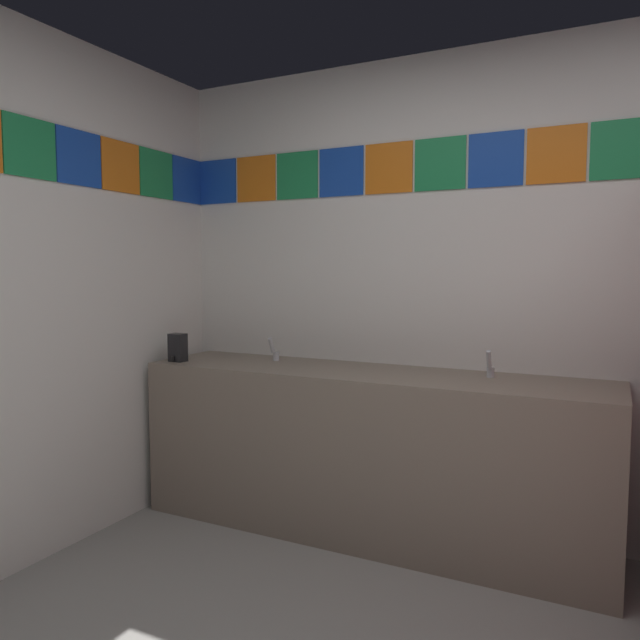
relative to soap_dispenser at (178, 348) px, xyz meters
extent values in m
cube|color=white|center=(1.81, 0.49, 0.32)|extent=(3.95, 0.08, 2.50)
cube|color=#1947B7|center=(-0.02, 0.44, 0.99)|extent=(0.27, 0.01, 0.27)
cube|color=orange|center=(0.26, 0.44, 0.99)|extent=(0.27, 0.01, 0.27)
cube|color=#1E8C4C|center=(0.54, 0.44, 0.99)|extent=(0.27, 0.01, 0.27)
cube|color=#1947B7|center=(0.82, 0.44, 0.99)|extent=(0.27, 0.01, 0.27)
cube|color=orange|center=(1.10, 0.44, 0.99)|extent=(0.27, 0.01, 0.27)
cube|color=#1E8C4C|center=(1.39, 0.44, 0.99)|extent=(0.27, 0.01, 0.27)
cube|color=#1947B7|center=(1.67, 0.44, 0.99)|extent=(0.27, 0.01, 0.27)
cube|color=orange|center=(1.95, 0.44, 0.99)|extent=(0.27, 0.01, 0.27)
cube|color=#1E8C4C|center=(2.23, 0.44, 0.99)|extent=(0.27, 0.01, 0.27)
cube|color=#1E8C4C|center=(-0.16, -0.79, 0.99)|extent=(0.01, 0.27, 0.27)
cube|color=#1947B7|center=(-0.16, -0.52, 0.99)|extent=(0.01, 0.27, 0.27)
cube|color=orange|center=(-0.16, -0.24, 0.99)|extent=(0.01, 0.27, 0.27)
cube|color=#1E8C4C|center=(-0.16, 0.03, 0.99)|extent=(0.01, 0.27, 0.27)
cube|color=#1947B7|center=(-0.16, 0.31, 0.99)|extent=(0.01, 0.27, 0.27)
cube|color=gray|center=(1.09, 0.16, -0.51)|extent=(2.42, 0.57, 0.85)
cube|color=gray|center=(1.09, 0.43, -0.12)|extent=(2.42, 0.03, 0.08)
cylinder|color=white|center=(0.49, 0.13, -0.13)|extent=(0.34, 0.34, 0.10)
cylinder|color=white|center=(1.70, 0.13, -0.13)|extent=(0.34, 0.34, 0.10)
cylinder|color=silver|center=(0.49, 0.27, -0.05)|extent=(0.04, 0.04, 0.05)
cylinder|color=silver|center=(0.49, 0.22, 0.02)|extent=(0.02, 0.06, 0.09)
cylinder|color=silver|center=(1.70, 0.27, -0.05)|extent=(0.04, 0.04, 0.05)
cylinder|color=silver|center=(1.70, 0.22, 0.02)|extent=(0.02, 0.06, 0.09)
cube|color=black|center=(0.00, 0.00, 0.00)|extent=(0.09, 0.07, 0.16)
cylinder|color=black|center=(0.00, -0.04, -0.06)|extent=(0.02, 0.02, 0.03)
camera|label=1|loc=(2.23, -2.66, 0.44)|focal=33.48mm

